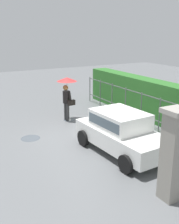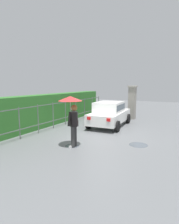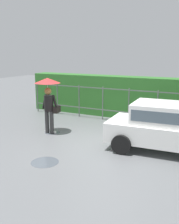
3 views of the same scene
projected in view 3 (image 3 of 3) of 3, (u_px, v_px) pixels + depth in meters
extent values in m
plane|color=slate|center=(103.00, 145.00, 8.66)|extent=(40.00, 40.00, 0.00)
cube|color=white|center=(169.00, 133.00, 7.99)|extent=(3.79, 1.86, 0.60)
cube|color=white|center=(165.00, 113.00, 7.92)|extent=(1.98, 1.55, 0.60)
cube|color=#4C5B66|center=(165.00, 113.00, 7.91)|extent=(1.83, 1.56, 0.33)
cylinder|color=black|center=(135.00, 130.00, 9.30)|extent=(0.61, 0.22, 0.60)
cylinder|color=black|center=(121.00, 144.00, 7.80)|extent=(0.61, 0.22, 0.60)
cube|color=red|center=(116.00, 118.00, 9.18)|extent=(0.07, 0.20, 0.16)
cube|color=red|center=(106.00, 126.00, 8.20)|extent=(0.07, 0.20, 0.16)
cylinder|color=#333333|center=(47.00, 122.00, 9.83)|extent=(0.15, 0.15, 0.86)
cylinder|color=#333333|center=(52.00, 122.00, 9.76)|extent=(0.15, 0.15, 0.86)
cube|color=white|center=(48.00, 131.00, 9.97)|extent=(0.26, 0.10, 0.08)
cube|color=white|center=(53.00, 132.00, 9.90)|extent=(0.26, 0.10, 0.08)
cylinder|color=black|center=(49.00, 103.00, 9.63)|extent=(0.34, 0.34, 0.58)
sphere|color=#DBAD89|center=(48.00, 92.00, 9.53)|extent=(0.22, 0.22, 0.22)
sphere|color=olive|center=(48.00, 91.00, 9.50)|extent=(0.25, 0.25, 0.25)
cylinder|color=black|center=(45.00, 102.00, 9.77)|extent=(0.23, 0.11, 0.56)
cylinder|color=black|center=(55.00, 102.00, 9.62)|extent=(0.23, 0.11, 0.56)
cylinder|color=#B2B2B7|center=(48.00, 93.00, 9.67)|extent=(0.02, 0.02, 0.77)
cone|color=red|center=(47.00, 80.00, 9.57)|extent=(0.94, 0.94, 0.19)
cube|color=black|center=(57.00, 109.00, 9.70)|extent=(0.19, 0.35, 0.24)
cylinder|color=#59605B|center=(38.00, 97.00, 13.33)|extent=(0.05, 0.05, 1.50)
cylinder|color=#59605B|center=(57.00, 99.00, 12.79)|extent=(0.05, 0.05, 1.50)
cylinder|color=#59605B|center=(79.00, 101.00, 12.25)|extent=(0.05, 0.05, 1.50)
cylinder|color=#59605B|center=(103.00, 103.00, 11.72)|extent=(0.05, 0.05, 1.50)
cylinder|color=#59605B|center=(129.00, 106.00, 11.18)|extent=(0.05, 0.05, 1.50)
cylinder|color=#59605B|center=(157.00, 108.00, 10.64)|extent=(0.05, 0.05, 1.50)
cube|color=#59605B|center=(143.00, 91.00, 10.76)|extent=(10.93, 0.03, 0.04)
cube|color=#59605B|center=(142.00, 114.00, 10.97)|extent=(10.93, 0.03, 0.04)
cube|color=#2D6B28|center=(149.00, 99.00, 11.68)|extent=(11.93, 0.90, 1.90)
cylinder|color=#4C545B|center=(45.00, 162.00, 7.27)|extent=(0.78, 0.78, 0.00)
cylinder|color=#4C545B|center=(52.00, 132.00, 9.97)|extent=(0.58, 0.58, 0.00)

